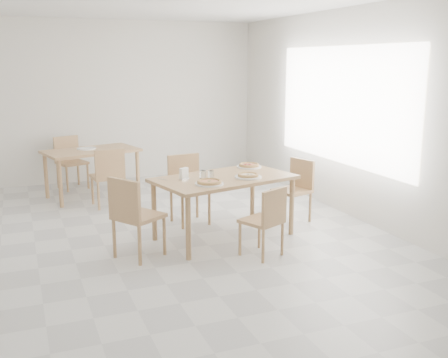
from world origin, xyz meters
name	(u,v)px	position (x,y,z in m)	size (l,w,h in m)	color
room	(341,105)	(2.98, 0.30, 1.50)	(7.28, 7.00, 7.00)	silver
main_table	(224,183)	(1.03, -0.23, 0.68)	(1.79, 1.27, 0.75)	tan
chair_south	(267,217)	(1.21, -1.01, 0.45)	(0.51, 0.51, 0.78)	tan
chair_north	(187,184)	(0.82, 0.55, 0.52)	(0.48, 0.48, 0.89)	tan
chair_west	(133,212)	(-0.14, -0.53, 0.52)	(0.62, 0.62, 0.90)	tan
chair_east	(296,186)	(2.18, 0.07, 0.48)	(0.51, 0.51, 0.82)	tan
plate_margherita	(209,184)	(0.73, -0.53, 0.76)	(0.32, 0.32, 0.02)	white
plate_mushroom	(248,177)	(1.28, -0.37, 0.76)	(0.32, 0.32, 0.02)	white
plate_pepperoni	(249,167)	(1.54, 0.18, 0.76)	(0.32, 0.32, 0.02)	white
pizza_margherita	(209,182)	(0.73, -0.53, 0.78)	(0.35, 0.35, 0.03)	tan
pizza_mushroom	(248,175)	(1.28, -0.37, 0.78)	(0.27, 0.27, 0.03)	tan
pizza_pepperoni	(249,165)	(1.54, 0.18, 0.78)	(0.29, 0.29, 0.03)	tan
tumbler_a	(203,174)	(0.77, -0.21, 0.80)	(0.07, 0.07, 0.10)	white
tumbler_b	(211,174)	(0.87, -0.22, 0.79)	(0.07, 0.07, 0.09)	white
napkin_holder	(184,174)	(0.55, -0.18, 0.82)	(0.14, 0.12, 0.14)	silver
fork_a	(162,179)	(0.31, -0.09, 0.75)	(0.01, 0.17, 0.01)	silver
fork_b	(208,173)	(0.94, 0.07, 0.75)	(0.01, 0.17, 0.01)	silver
second_table	(91,155)	(-0.17, 2.36, 0.66)	(1.54, 1.11, 0.75)	tan
chair_back_s	(108,173)	(-0.03, 1.65, 0.50)	(0.47, 0.47, 0.87)	tan
chair_back_n	(70,158)	(-0.43, 3.12, 0.50)	(0.54, 0.54, 0.86)	tan
plate_empty	(86,149)	(-0.23, 2.44, 0.76)	(0.29, 0.29, 0.02)	white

